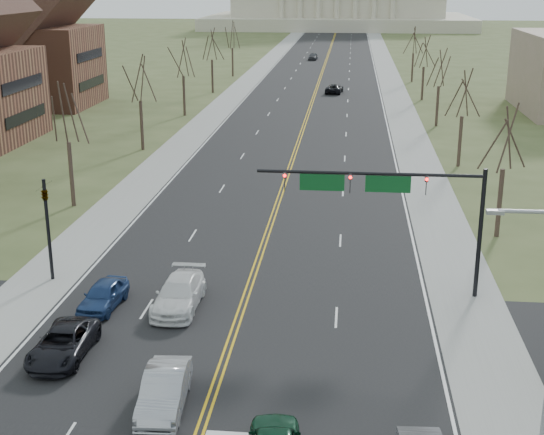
% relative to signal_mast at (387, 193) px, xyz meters
% --- Properties ---
extents(ground, '(600.00, 600.00, 0.00)m').
position_rel_signal_mast_xyz_m(ground, '(-7.45, -13.50, -5.76)').
color(ground, '#404D26').
rests_on(ground, ground).
extents(road, '(20.00, 380.00, 0.01)m').
position_rel_signal_mast_xyz_m(road, '(-7.45, 96.50, -5.76)').
color(road, black).
rests_on(road, ground).
extents(cross_road, '(120.00, 14.00, 0.01)m').
position_rel_signal_mast_xyz_m(cross_road, '(-7.45, -7.50, -5.76)').
color(cross_road, black).
rests_on(cross_road, ground).
extents(sidewalk_left, '(4.00, 380.00, 0.03)m').
position_rel_signal_mast_xyz_m(sidewalk_left, '(-19.45, 96.50, -5.75)').
color(sidewalk_left, gray).
rests_on(sidewalk_left, ground).
extents(sidewalk_right, '(4.00, 380.00, 0.03)m').
position_rel_signal_mast_xyz_m(sidewalk_right, '(4.55, 96.50, -5.75)').
color(sidewalk_right, gray).
rests_on(sidewalk_right, ground).
extents(center_line, '(0.42, 380.00, 0.01)m').
position_rel_signal_mast_xyz_m(center_line, '(-7.45, 96.50, -5.75)').
color(center_line, gold).
rests_on(center_line, road).
extents(edge_line_left, '(0.15, 380.00, 0.01)m').
position_rel_signal_mast_xyz_m(edge_line_left, '(-17.25, 96.50, -5.75)').
color(edge_line_left, silver).
rests_on(edge_line_left, road).
extents(edge_line_right, '(0.15, 380.00, 0.01)m').
position_rel_signal_mast_xyz_m(edge_line_right, '(2.35, 96.50, -5.75)').
color(edge_line_right, silver).
rests_on(edge_line_right, road).
extents(signal_mast, '(12.12, 0.44, 7.20)m').
position_rel_signal_mast_xyz_m(signal_mast, '(0.00, 0.00, 0.00)').
color(signal_mast, black).
rests_on(signal_mast, ground).
extents(signal_left, '(0.32, 0.36, 6.00)m').
position_rel_signal_mast_xyz_m(signal_left, '(-18.95, 0.00, -2.05)').
color(signal_left, black).
rests_on(signal_left, ground).
extents(tree_r_0, '(3.74, 3.74, 8.50)m').
position_rel_signal_mast_xyz_m(tree_r_0, '(8.05, 10.50, 0.79)').
color(tree_r_0, '#31261D').
rests_on(tree_r_0, ground).
extents(tree_l_0, '(3.96, 3.96, 9.00)m').
position_rel_signal_mast_xyz_m(tree_l_0, '(-22.95, 14.50, 1.18)').
color(tree_l_0, '#31261D').
rests_on(tree_l_0, ground).
extents(tree_r_1, '(3.74, 3.74, 8.50)m').
position_rel_signal_mast_xyz_m(tree_r_1, '(8.05, 30.50, 0.79)').
color(tree_r_1, '#31261D').
rests_on(tree_r_1, ground).
extents(tree_l_1, '(3.96, 3.96, 9.00)m').
position_rel_signal_mast_xyz_m(tree_l_1, '(-22.95, 34.50, 1.18)').
color(tree_l_1, '#31261D').
rests_on(tree_l_1, ground).
extents(tree_r_2, '(3.74, 3.74, 8.50)m').
position_rel_signal_mast_xyz_m(tree_r_2, '(8.05, 50.50, 0.79)').
color(tree_r_2, '#31261D').
rests_on(tree_r_2, ground).
extents(tree_l_2, '(3.96, 3.96, 9.00)m').
position_rel_signal_mast_xyz_m(tree_l_2, '(-22.95, 54.50, 1.18)').
color(tree_l_2, '#31261D').
rests_on(tree_l_2, ground).
extents(tree_r_3, '(3.74, 3.74, 8.50)m').
position_rel_signal_mast_xyz_m(tree_r_3, '(8.05, 70.50, 0.79)').
color(tree_r_3, '#31261D').
rests_on(tree_r_3, ground).
extents(tree_l_3, '(3.96, 3.96, 9.00)m').
position_rel_signal_mast_xyz_m(tree_l_3, '(-22.95, 74.50, 1.18)').
color(tree_l_3, '#31261D').
rests_on(tree_l_3, ground).
extents(tree_r_4, '(3.74, 3.74, 8.50)m').
position_rel_signal_mast_xyz_m(tree_r_4, '(8.05, 90.50, 0.79)').
color(tree_r_4, '#31261D').
rests_on(tree_r_4, ground).
extents(tree_l_4, '(3.96, 3.96, 9.00)m').
position_rel_signal_mast_xyz_m(tree_l_4, '(-22.95, 94.50, 1.18)').
color(tree_l_4, '#31261D').
rests_on(tree_l_4, ground).
extents(bldg_left_far, '(17.10, 14.28, 23.25)m').
position_rel_signal_mast_xyz_m(bldg_left_far, '(-45.44, 60.50, 3.78)').
color(bldg_left_far, brown).
rests_on(bldg_left_far, ground).
extents(car_sb_inner_lead, '(1.98, 4.85, 1.56)m').
position_rel_signal_mast_xyz_m(car_sb_inner_lead, '(-9.19, -12.79, -4.97)').
color(car_sb_inner_lead, '#9C9EA4').
rests_on(car_sb_inner_lead, road).
extents(car_sb_outer_lead, '(2.31, 4.95, 1.37)m').
position_rel_signal_mast_xyz_m(car_sb_outer_lead, '(-14.85, -9.06, -5.06)').
color(car_sb_outer_lead, black).
rests_on(car_sb_outer_lead, road).
extents(car_sb_inner_second, '(2.24, 5.43, 1.57)m').
position_rel_signal_mast_xyz_m(car_sb_inner_second, '(-10.75, -3.14, -4.96)').
color(car_sb_inner_second, white).
rests_on(car_sb_inner_second, road).
extents(car_sb_outer_second, '(1.99, 4.30, 1.43)m').
position_rel_signal_mast_xyz_m(car_sb_outer_second, '(-14.73, -3.56, -5.04)').
color(car_sb_outer_second, navy).
rests_on(car_sb_outer_second, road).
extents(car_far_nb, '(2.85, 5.20, 1.38)m').
position_rel_signal_mast_xyz_m(car_far_nb, '(-4.55, 75.94, -5.06)').
color(car_far_nb, black).
rests_on(car_far_nb, road).
extents(car_far_sb, '(2.08, 4.45, 1.47)m').
position_rel_signal_mast_xyz_m(car_far_sb, '(-10.28, 124.11, -5.01)').
color(car_far_sb, '#414247').
rests_on(car_far_sb, road).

